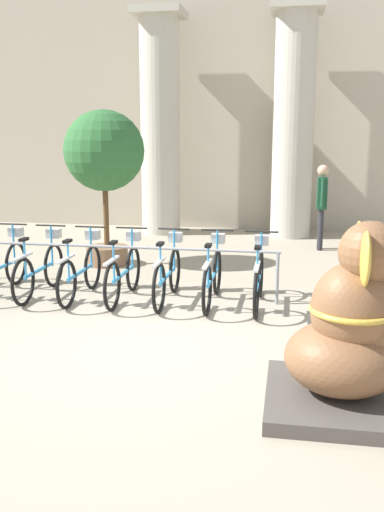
# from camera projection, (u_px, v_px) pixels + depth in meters

# --- Properties ---
(ground_plane) EXTENTS (60.00, 60.00, 0.00)m
(ground_plane) POSITION_uv_depth(u_px,v_px,m) (146.00, 347.00, 6.46)
(ground_plane) COLOR #9E937F
(building_facade) EXTENTS (20.00, 0.20, 6.00)m
(building_facade) POSITION_uv_depth(u_px,v_px,m) (230.00, 108.00, 14.12)
(building_facade) COLOR #B2A893
(building_facade) RESTS_ON ground_plane
(column_left) EXTENTS (1.16, 1.16, 5.16)m
(column_left) POSITION_uv_depth(u_px,v_px,m) (160.00, 123.00, 13.49)
(column_left) COLOR #BCB7A8
(column_left) RESTS_ON ground_plane
(column_right) EXTENTS (1.16, 1.16, 5.16)m
(column_right) POSITION_uv_depth(u_px,v_px,m) (294.00, 123.00, 12.97)
(column_right) COLOR #BCB7A8
(column_right) RESTS_ON ground_plane
(bike_rack) EXTENTS (5.14, 0.05, 0.77)m
(bike_rack) POSITION_uv_depth(u_px,v_px,m) (105.00, 254.00, 8.39)
(bike_rack) COLOR gray
(bike_rack) RESTS_ON ground_plane
(bicycle_1) EXTENTS (0.48, 1.74, 1.00)m
(bicycle_1) POSITION_uv_depth(u_px,v_px,m) (1.00, 266.00, 8.62)
(bicycle_1) COLOR black
(bicycle_1) RESTS_ON ground_plane
(bicycle_2) EXTENTS (0.48, 1.74, 1.00)m
(bicycle_2) POSITION_uv_depth(u_px,v_px,m) (40.00, 268.00, 8.48)
(bicycle_2) COLOR black
(bicycle_2) RESTS_ON ground_plane
(bicycle_3) EXTENTS (0.48, 1.74, 1.00)m
(bicycle_3) POSITION_uv_depth(u_px,v_px,m) (81.00, 271.00, 8.35)
(bicycle_3) COLOR black
(bicycle_3) RESTS_ON ground_plane
(bicycle_4) EXTENTS (0.48, 1.74, 1.00)m
(bicycle_4) POSITION_uv_depth(u_px,v_px,m) (124.00, 272.00, 8.25)
(bicycle_4) COLOR black
(bicycle_4) RESTS_ON ground_plane
(bicycle_5) EXTENTS (0.48, 1.74, 1.00)m
(bicycle_5) POSITION_uv_depth(u_px,v_px,m) (168.00, 274.00, 8.16)
(bicycle_5) COLOR black
(bicycle_5) RESTS_ON ground_plane
(bicycle_6) EXTENTS (0.48, 1.74, 1.00)m
(bicycle_6) POSITION_uv_depth(u_px,v_px,m) (213.00, 276.00, 8.04)
(bicycle_6) COLOR black
(bicycle_6) RESTS_ON ground_plane
(bicycle_7) EXTENTS (0.48, 1.74, 1.00)m
(bicycle_7) POSITION_uv_depth(u_px,v_px,m) (259.00, 278.00, 7.91)
(bicycle_7) COLOR black
(bicycle_7) RESTS_ON ground_plane
(elephant_statue) EXTENTS (1.30, 1.30, 1.96)m
(elephant_statue) POSITION_uv_depth(u_px,v_px,m) (350.00, 335.00, 4.90)
(elephant_statue) COLOR #4C4742
(elephant_statue) RESTS_ON ground_plane
(person_pedestrian) EXTENTS (0.23, 0.47, 1.76)m
(person_pedestrian) POSITION_uv_depth(u_px,v_px,m) (322.00, 199.00, 11.73)
(person_pedestrian) COLOR #28282D
(person_pedestrian) RESTS_ON ground_plane
(potted_tree) EXTENTS (1.44, 1.44, 2.80)m
(potted_tree) POSITION_uv_depth(u_px,v_px,m) (104.00, 158.00, 10.18)
(potted_tree) COLOR brown
(potted_tree) RESTS_ON ground_plane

